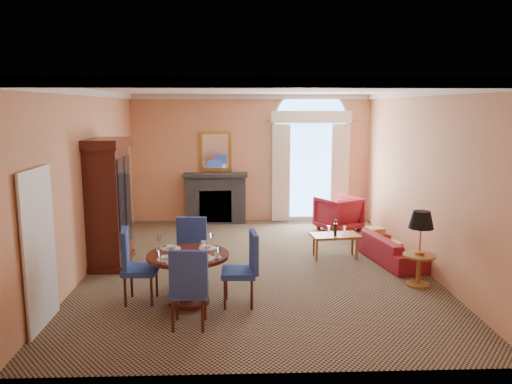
{
  "coord_description": "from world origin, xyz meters",
  "views": [
    {
      "loc": [
        -0.36,
        -8.81,
        2.9
      ],
      "look_at": [
        0.0,
        0.5,
        1.3
      ],
      "focal_mm": 35.0,
      "sensor_mm": 36.0,
      "label": 1
    }
  ],
  "objects_px": {
    "armchair": "(339,213)",
    "side_table": "(420,238)",
    "dining_table": "(188,267)",
    "armoire": "(108,205)",
    "coffee_table": "(335,236)",
    "sofa": "(392,249)"
  },
  "relations": [
    {
      "from": "armoire",
      "to": "dining_table",
      "type": "relative_size",
      "value": 1.92
    },
    {
      "from": "armchair",
      "to": "dining_table",
      "type": "bearing_deg",
      "value": 24.15
    },
    {
      "from": "coffee_table",
      "to": "side_table",
      "type": "bearing_deg",
      "value": -62.71
    },
    {
      "from": "armchair",
      "to": "side_table",
      "type": "relative_size",
      "value": 0.74
    },
    {
      "from": "sofa",
      "to": "coffee_table",
      "type": "height_order",
      "value": "coffee_table"
    },
    {
      "from": "armoire",
      "to": "armchair",
      "type": "xyz_separation_m",
      "value": [
        4.75,
        2.39,
        -0.72
      ]
    },
    {
      "from": "armoire",
      "to": "sofa",
      "type": "xyz_separation_m",
      "value": [
        5.27,
        -0.1,
        -0.88
      ]
    },
    {
      "from": "armchair",
      "to": "side_table",
      "type": "xyz_separation_m",
      "value": [
        0.57,
        -3.73,
        0.39
      ]
    },
    {
      "from": "armchair",
      "to": "coffee_table",
      "type": "bearing_deg",
      "value": 46.75
    },
    {
      "from": "armchair",
      "to": "coffee_table",
      "type": "relative_size",
      "value": 0.94
    },
    {
      "from": "dining_table",
      "to": "armoire",
      "type": "bearing_deg",
      "value": 129.99
    },
    {
      "from": "dining_table",
      "to": "coffee_table",
      "type": "distance_m",
      "value": 3.42
    },
    {
      "from": "dining_table",
      "to": "armchair",
      "type": "relative_size",
      "value": 1.35
    },
    {
      "from": "dining_table",
      "to": "armchair",
      "type": "distance_m",
      "value": 5.35
    },
    {
      "from": "sofa",
      "to": "armchair",
      "type": "xyz_separation_m",
      "value": [
        -0.52,
        2.48,
        0.16
      ]
    },
    {
      "from": "dining_table",
      "to": "coffee_table",
      "type": "height_order",
      "value": "dining_table"
    },
    {
      "from": "dining_table",
      "to": "side_table",
      "type": "distance_m",
      "value": 3.74
    },
    {
      "from": "armoire",
      "to": "armchair",
      "type": "relative_size",
      "value": 2.6
    },
    {
      "from": "sofa",
      "to": "armchair",
      "type": "relative_size",
      "value": 1.88
    },
    {
      "from": "sofa",
      "to": "side_table",
      "type": "bearing_deg",
      "value": 171.32
    },
    {
      "from": "dining_table",
      "to": "armchair",
      "type": "bearing_deg",
      "value": 54.29
    },
    {
      "from": "armoire",
      "to": "sofa",
      "type": "bearing_deg",
      "value": -1.03
    }
  ]
}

